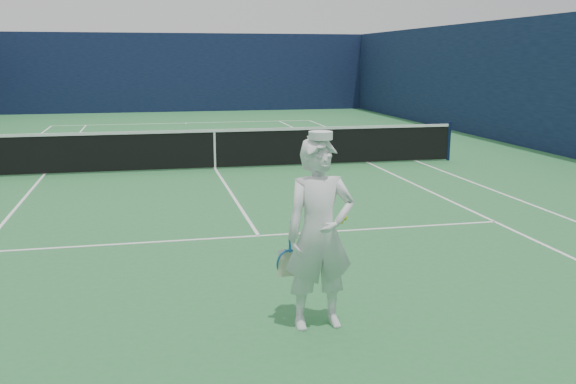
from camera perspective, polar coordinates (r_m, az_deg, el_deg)
The scene contains 5 objects.
ground at distance 16.36m, azimuth -6.49°, elevation 2.05°, with size 80.00×80.00×0.00m, color #296D38.
court_markings at distance 16.36m, azimuth -6.49°, elevation 2.07°, with size 11.03×23.83×0.01m.
windscreen_fence at distance 16.15m, azimuth -6.66°, elevation 9.06°, with size 20.12×36.12×4.00m.
tennis_net at distance 16.28m, azimuth -6.54°, elevation 3.98°, with size 12.88×0.09×1.07m.
tennis_player at distance 6.58m, azimuth 2.82°, elevation -3.72°, with size 0.81×0.50×2.05m.
Camera 1 is at (-1.66, -16.04, 2.77)m, focal length 40.00 mm.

